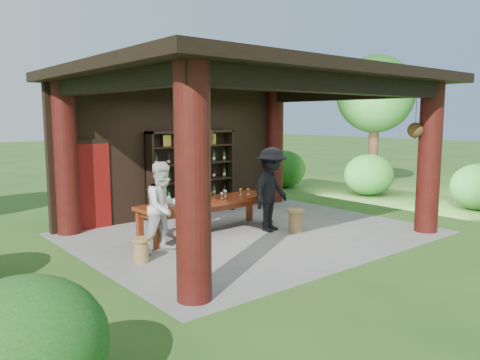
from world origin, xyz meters
TOP-DOWN VIEW (x-y plane):
  - ground at (0.00, 0.00)m, footprint 90.00×90.00m
  - pavilion at (-0.01, 0.43)m, footprint 7.50×6.00m
  - wine_shelf at (0.07, 2.45)m, footprint 2.53×0.38m
  - tasting_table at (-0.74, 0.60)m, footprint 3.37×1.00m
  - stool_near_left at (-2.10, -0.46)m, footprint 0.33×0.33m
  - stool_near_right at (0.81, -0.58)m, footprint 0.40×0.40m
  - stool_far_left at (-2.92, -0.37)m, footprint 0.34×0.34m
  - host at (-0.61, 1.44)m, footprint 0.78×0.63m
  - guest_woman at (-2.24, -0.04)m, footprint 0.92×0.76m
  - guest_man at (0.48, -0.13)m, footprint 1.38×1.05m
  - table_bottles at (-0.74, 0.90)m, footprint 0.38×0.11m
  - table_glasses at (-0.10, 0.66)m, footprint 1.06×0.26m
  - napkin_basket at (-1.73, 0.46)m, footprint 0.27×0.19m
  - shrubs at (1.61, 0.41)m, footprint 14.20×9.53m
  - trees at (3.31, 1.66)m, footprint 19.81×10.19m

SIDE VIEW (x-z plane):
  - ground at x=0.00m, z-range 0.00..0.00m
  - stool_near_left at x=-2.10m, z-range 0.01..0.45m
  - stool_far_left at x=-2.92m, z-range 0.01..0.45m
  - stool_near_right at x=0.81m, z-range 0.02..0.54m
  - shrubs at x=1.61m, z-range -0.12..1.24m
  - tasting_table at x=-0.74m, z-range 0.26..1.01m
  - napkin_basket at x=-1.73m, z-range 0.75..0.89m
  - table_glasses at x=-0.10m, z-range 0.75..0.90m
  - guest_woman at x=-2.24m, z-range 0.00..1.73m
  - table_bottles at x=-0.74m, z-range 0.75..1.06m
  - host at x=-0.61m, z-range 0.00..1.85m
  - guest_man at x=0.48m, z-range 0.00..1.90m
  - wine_shelf at x=0.07m, z-range 0.00..2.23m
  - pavilion at x=-0.01m, z-range 0.33..3.93m
  - trees at x=3.31m, z-range 0.97..5.77m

